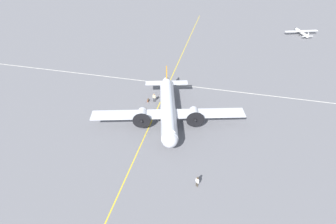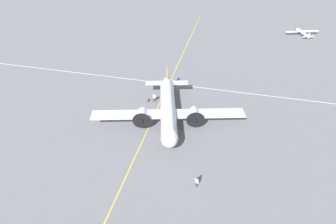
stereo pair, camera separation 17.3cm
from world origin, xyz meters
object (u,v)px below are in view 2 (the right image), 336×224
object	(u,v)px
airliner_main	(168,109)
suitcase_near_door	(148,100)
suitcase_upright_spare	(148,101)
light_aircraft_distant	(302,32)
crew_foreground	(197,181)
passenger_boarding	(154,97)

from	to	relation	value
airliner_main	suitcase_near_door	distance (m)	7.20
suitcase_upright_spare	light_aircraft_distant	xyz separation A→B (m)	(43.47, -33.55, 0.58)
crew_foreground	suitcase_upright_spare	distance (m)	20.50
suitcase_upright_spare	airliner_main	bearing A→B (deg)	-134.07
airliner_main	crew_foreground	world-z (taller)	airliner_main
passenger_boarding	light_aircraft_distant	world-z (taller)	light_aircraft_distant
suitcase_upright_spare	crew_foreground	bearing A→B (deg)	-145.75
crew_foreground	passenger_boarding	bearing A→B (deg)	-21.72
airliner_main	passenger_boarding	distance (m)	6.53
airliner_main	crew_foreground	distance (m)	13.85
airliner_main	suitcase_near_door	world-z (taller)	airliner_main
suitcase_near_door	suitcase_upright_spare	distance (m)	0.11
suitcase_upright_spare	light_aircraft_distant	world-z (taller)	light_aircraft_distant
crew_foreground	light_aircraft_distant	bearing A→B (deg)	-72.81
airliner_main	passenger_boarding	xyz separation A→B (m)	(5.10, 3.81, -1.42)
crew_foreground	suitcase_near_door	xyz separation A→B (m)	(16.92, 11.47, -0.72)
light_aircraft_distant	airliner_main	bearing A→B (deg)	130.44
airliner_main	suitcase_near_door	bearing A→B (deg)	-149.33
crew_foreground	airliner_main	bearing A→B (deg)	-24.36
passenger_boarding	suitcase_upright_spare	world-z (taller)	passenger_boarding
airliner_main	suitcase_upright_spare	bearing A→B (deg)	-149.06
suitcase_upright_spare	light_aircraft_distant	bearing A→B (deg)	-37.66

